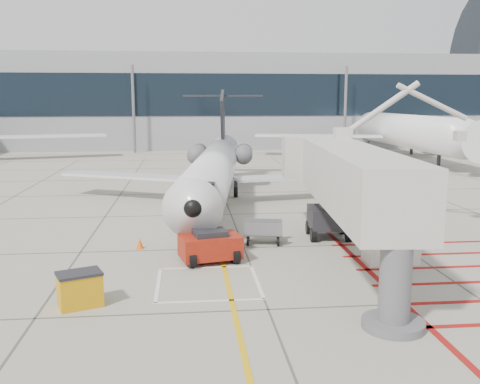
{
  "coord_description": "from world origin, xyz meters",
  "views": [
    {
      "loc": [
        -2.76,
        -21.7,
        7.32
      ],
      "look_at": [
        0.0,
        6.0,
        2.5
      ],
      "focal_mm": 40.0,
      "sensor_mm": 36.0,
      "label": 1
    }
  ],
  "objects": [
    {
      "name": "regional_jet",
      "position": [
        -1.21,
        13.1,
        4.0
      ],
      "size": [
        27.72,
        33.22,
        7.99
      ],
      "primitive_type": null,
      "rotation": [
        0.0,
        0.0,
        -0.12
      ],
      "color": "silver",
      "rests_on": "ground_plane"
    },
    {
      "name": "ground_power_unit",
      "position": [
        6.43,
        1.09,
        0.92
      ],
      "size": [
        2.32,
        1.36,
        1.84
      ],
      "primitive_type": null,
      "rotation": [
        0.0,
        0.0,
        0.0
      ],
      "color": "silver",
      "rests_on": "ground_plane"
    },
    {
      "name": "baggage_cart",
      "position": [
        1.07,
        4.76,
        0.62
      ],
      "size": [
        2.11,
        1.51,
        1.23
      ],
      "primitive_type": null,
      "rotation": [
        0.0,
        0.0,
        -0.15
      ],
      "color": "slate",
      "rests_on": "ground_plane"
    },
    {
      "name": "cone_side",
      "position": [
        -0.27,
        5.59,
        0.23
      ],
      "size": [
        0.34,
        0.34,
        0.47
      ],
      "primitive_type": "cone",
      "color": "orange",
      "rests_on": "ground_plane"
    },
    {
      "name": "spill_bin",
      "position": [
        -6.66,
        -3.0,
        0.64
      ],
      "size": [
        1.74,
        1.48,
        1.28
      ],
      "primitive_type": null,
      "rotation": [
        0.0,
        0.0,
        0.39
      ],
      "color": "#CB8E0B",
      "rests_on": "ground_plane"
    },
    {
      "name": "cone_nose",
      "position": [
        -5.18,
        4.43,
        0.27
      ],
      "size": [
        0.38,
        0.38,
        0.53
      ],
      "primitive_type": "cone",
      "color": "#ED580C",
      "rests_on": "ground_plane"
    },
    {
      "name": "pushback_tug",
      "position": [
        -1.78,
        1.89,
        0.78
      ],
      "size": [
        3.0,
        2.24,
        1.57
      ],
      "primitive_type": null,
      "rotation": [
        0.0,
        0.0,
        0.23
      ],
      "color": "maroon",
      "rests_on": "ground_plane"
    },
    {
      "name": "terminal_glass_band",
      "position": [
        10.0,
        55.95,
        8.0
      ],
      "size": [
        180.0,
        0.1,
        6.0
      ],
      "primitive_type": "cube",
      "color": "black",
      "rests_on": "ground_plane"
    },
    {
      "name": "bg_aircraft_c",
      "position": [
        24.55,
        46.0,
        6.13
      ],
      "size": [
        36.76,
        40.84,
        12.25
      ],
      "primitive_type": null,
      "color": "silver",
      "rests_on": "ground_plane"
    },
    {
      "name": "ground_plane",
      "position": [
        0.0,
        0.0,
        0.0
      ],
      "size": [
        260.0,
        260.0,
        0.0
      ],
      "primitive_type": "plane",
      "color": "gray",
      "rests_on": "ground"
    },
    {
      "name": "terminal_building",
      "position": [
        10.0,
        70.0,
        7.0
      ],
      "size": [
        180.0,
        28.0,
        14.0
      ],
      "primitive_type": "cube",
      "color": "gray",
      "rests_on": "ground_plane"
    },
    {
      "name": "jet_bridge",
      "position": [
        4.28,
        0.06,
        3.51
      ],
      "size": [
        9.66,
        18.14,
        7.02
      ],
      "primitive_type": null,
      "rotation": [
        0.0,
        0.0,
        -0.08
      ],
      "color": "beige",
      "rests_on": "ground_plane"
    }
  ]
}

